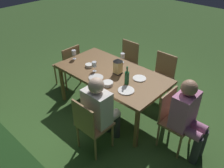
# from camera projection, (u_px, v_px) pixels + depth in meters

# --- Properties ---
(ground_plane) EXTENTS (16.00, 16.00, 0.00)m
(ground_plane) POSITION_uv_depth(u_px,v_px,m) (112.00, 109.00, 4.15)
(ground_plane) COLOR #385B28
(dining_table) EXTENTS (1.84, 0.97, 0.76)m
(dining_table) POSITION_uv_depth(u_px,v_px,m) (112.00, 75.00, 3.76)
(dining_table) COLOR brown
(dining_table) RESTS_ON ground
(chair_side_right_a) EXTENTS (0.42, 0.40, 0.87)m
(chair_side_right_a) POSITION_uv_depth(u_px,v_px,m) (91.00, 124.00, 3.11)
(chair_side_right_a) COLOR #937047
(chair_side_right_a) RESTS_ON ground
(person_in_cream) EXTENTS (0.38, 0.47, 1.15)m
(person_in_cream) POSITION_uv_depth(u_px,v_px,m) (101.00, 108.00, 3.15)
(person_in_cream) COLOR white
(person_in_cream) RESTS_ON ground
(chair_head_near) EXTENTS (0.40, 0.42, 0.87)m
(chair_head_near) POSITION_uv_depth(u_px,v_px,m) (173.00, 117.00, 3.22)
(chair_head_near) COLOR #937047
(chair_head_near) RESTS_ON ground
(person_in_pink) EXTENTS (0.48, 0.38, 1.15)m
(person_in_pink) POSITION_uv_depth(u_px,v_px,m) (188.00, 115.00, 3.03)
(person_in_pink) COLOR #C675A3
(person_in_pink) RESTS_ON ground
(chair_side_left_b) EXTENTS (0.42, 0.40, 0.87)m
(chair_side_left_b) POSITION_uv_depth(u_px,v_px,m) (126.00, 61.00, 4.66)
(chair_side_left_b) COLOR #937047
(chair_side_left_b) RESTS_ON ground
(chair_head_far) EXTENTS (0.40, 0.42, 0.87)m
(chair_head_far) POSITION_uv_depth(u_px,v_px,m) (69.00, 64.00, 4.54)
(chair_head_far) COLOR #937047
(chair_head_far) RESTS_ON ground
(chair_side_left_a) EXTENTS (0.42, 0.40, 0.87)m
(chair_side_left_a) POSITION_uv_depth(u_px,v_px,m) (161.00, 75.00, 4.19)
(chair_side_left_a) COLOR #937047
(chair_side_left_a) RESTS_ON ground
(lantern_centerpiece) EXTENTS (0.15, 0.15, 0.27)m
(lantern_centerpiece) POSITION_uv_depth(u_px,v_px,m) (118.00, 65.00, 3.63)
(lantern_centerpiece) COLOR black
(lantern_centerpiece) RESTS_ON dining_table
(green_bottle_on_table) EXTENTS (0.07, 0.07, 0.29)m
(green_bottle_on_table) POSITION_uv_depth(u_px,v_px,m) (127.00, 77.00, 3.39)
(green_bottle_on_table) COLOR #1E5B2D
(green_bottle_on_table) RESTS_ON dining_table
(wine_glass_a) EXTENTS (0.08, 0.08, 0.17)m
(wine_glass_a) POSITION_uv_depth(u_px,v_px,m) (74.00, 53.00, 4.07)
(wine_glass_a) COLOR silver
(wine_glass_a) RESTS_ON dining_table
(wine_glass_b) EXTENTS (0.08, 0.08, 0.17)m
(wine_glass_b) POSITION_uv_depth(u_px,v_px,m) (123.00, 56.00, 3.97)
(wine_glass_b) COLOR silver
(wine_glass_b) RESTS_ON dining_table
(wine_glass_c) EXTENTS (0.08, 0.08, 0.17)m
(wine_glass_c) POSITION_uv_depth(u_px,v_px,m) (94.00, 65.00, 3.70)
(wine_glass_c) COLOR silver
(wine_glass_c) RESTS_ON dining_table
(plate_a) EXTENTS (0.23, 0.23, 0.01)m
(plate_a) POSITION_uv_depth(u_px,v_px,m) (96.00, 78.00, 3.58)
(plate_a) COLOR silver
(plate_a) RESTS_ON dining_table
(plate_b) EXTENTS (0.24, 0.24, 0.01)m
(plate_b) POSITION_uv_depth(u_px,v_px,m) (126.00, 90.00, 3.29)
(plate_b) COLOR silver
(plate_b) RESTS_ON dining_table
(plate_c) EXTENTS (0.21, 0.21, 0.01)m
(plate_c) POSITION_uv_depth(u_px,v_px,m) (139.00, 78.00, 3.56)
(plate_c) COLOR white
(plate_c) RESTS_ON dining_table
(bowl_olives) EXTENTS (0.13, 0.13, 0.05)m
(bowl_olives) POSITION_uv_depth(u_px,v_px,m) (89.00, 65.00, 3.88)
(bowl_olives) COLOR silver
(bowl_olives) RESTS_ON dining_table
(bowl_bread) EXTENTS (0.16, 0.16, 0.05)m
(bowl_bread) POSITION_uv_depth(u_px,v_px,m) (108.00, 83.00, 3.41)
(bowl_bread) COLOR silver
(bowl_bread) RESTS_ON dining_table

